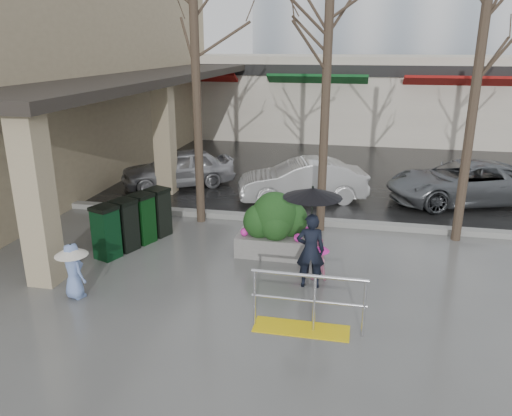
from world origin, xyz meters
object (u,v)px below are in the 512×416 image
at_px(child_blue, 73,266).
at_px(car_b, 302,180).
at_px(tree_mideast, 484,29).
at_px(child_pink, 317,256).
at_px(news_boxes, 134,222).
at_px(car_a, 178,168).
at_px(car_c, 464,182).
at_px(tree_west, 194,20).
at_px(woman, 311,226).
at_px(tree_midwest, 329,12).
at_px(planter, 275,225).
at_px(handrail, 306,310).

distance_m(child_blue, car_b, 7.78).
height_order(tree_mideast, child_blue, tree_mideast).
height_order(child_pink, car_b, car_b).
bearing_deg(tree_mideast, news_boxes, -165.33).
bearing_deg(car_a, child_pink, 8.70).
xyz_separation_m(car_b, car_c, (4.75, 0.78, 0.00)).
bearing_deg(tree_west, woman, -44.41).
height_order(tree_midwest, car_b, tree_midwest).
height_order(tree_west, child_pink, tree_west).
bearing_deg(planter, child_pink, -45.69).
xyz_separation_m(tree_west, car_b, (2.43, 2.43, -4.45)).
xyz_separation_m(child_pink, car_c, (3.81, 6.06, 0.12)).
height_order(tree_midwest, car_a, tree_midwest).
height_order(tree_west, tree_mideast, tree_west).
xyz_separation_m(tree_midwest, child_pink, (0.17, -2.85, -4.73)).
height_order(woman, planter, woman).
bearing_deg(child_pink, planter, -63.22).
bearing_deg(car_b, car_a, -116.41).
height_order(woman, child_blue, woman).
relative_size(planter, news_boxes, 0.77).
height_order(tree_west, planter, tree_west).
xyz_separation_m(handrail, car_a, (-5.16, 7.96, 0.25)).
bearing_deg(tree_midwest, car_a, 147.74).
height_order(tree_mideast, news_boxes, tree_mideast).
distance_m(tree_mideast, car_b, 6.35).
bearing_deg(tree_west, car_a, 119.72).
distance_m(tree_midwest, car_c, 6.88).
bearing_deg(tree_west, child_blue, -102.40).
distance_m(tree_midwest, news_boxes, 6.55).
bearing_deg(tree_mideast, child_blue, -148.76).
bearing_deg(car_b, tree_mideast, 42.50).
bearing_deg(handrail, car_c, 64.46).
relative_size(car_a, car_c, 0.82).
distance_m(tree_midwest, child_blue, 7.71).
bearing_deg(handrail, car_b, 97.31).
distance_m(planter, car_b, 4.21).
bearing_deg(news_boxes, planter, 23.74).
distance_m(car_a, car_b, 4.30).
distance_m(child_blue, news_boxes, 2.59).
xyz_separation_m(tree_mideast, child_pink, (-3.13, -2.85, -4.35)).
distance_m(child_blue, car_a, 7.75).
bearing_deg(tree_midwest, woman, -88.87).
bearing_deg(planter, car_c, 45.74).
distance_m(tree_mideast, child_blue, 9.73).
bearing_deg(tree_midwest, car_b, 107.54).
distance_m(tree_midwest, child_pink, 5.52).
height_order(child_blue, car_b, car_b).
bearing_deg(handrail, woman, 93.47).
bearing_deg(news_boxes, car_c, 52.88).
distance_m(tree_midwest, car_b, 5.26).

